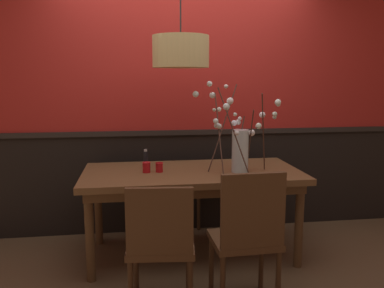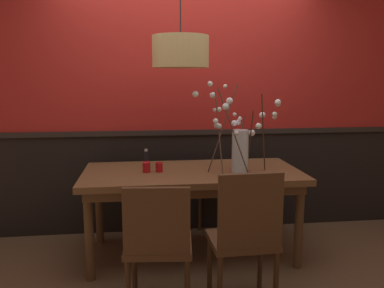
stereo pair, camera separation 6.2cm
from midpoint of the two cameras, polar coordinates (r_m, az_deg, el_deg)
The scene contains 12 objects.
ground_plane at distance 3.67m, azimuth 0.50°, elevation -15.65°, with size 24.00×24.00×0.00m, color brown.
back_wall at distance 3.99m, azimuth -0.76°, elevation 6.66°, with size 5.04×0.14×2.74m.
dining_table at distance 3.43m, azimuth 0.52°, elevation -5.26°, with size 1.86×0.89×0.77m.
chair_far_side_right at distance 4.34m, azimuth 3.27°, elevation -4.75°, with size 0.45×0.46×0.87m.
chair_near_side_right at distance 2.70m, azimuth 8.40°, elevation -12.62°, with size 0.46×0.40×0.97m.
chair_far_side_left at distance 4.26m, azimuth -5.44°, elevation -4.75°, with size 0.47×0.42×0.91m.
chair_near_side_left at distance 2.64m, azimuth -4.24°, elevation -13.82°, with size 0.47×0.45×0.90m.
vase_with_blossoms at distance 3.34m, azimuth 7.33°, elevation -0.05°, with size 0.69×0.58×0.76m.
candle_holder_nearer_center at distance 3.36m, azimuth -6.10°, elevation -3.33°, with size 0.07×0.07×0.09m.
candle_holder_nearer_edge at distance 3.36m, azimuth -4.24°, elevation -3.35°, with size 0.07×0.07×0.08m.
condiment_bottle at distance 3.57m, azimuth -6.16°, elevation -2.07°, with size 0.04×0.04×0.16m.
pendant_lamp at distance 3.24m, azimuth -1.11°, elevation 13.19°, with size 0.45×0.45×1.10m.
Camera 2 is at (-0.41, -3.30, 1.55)m, focal length 36.87 mm.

